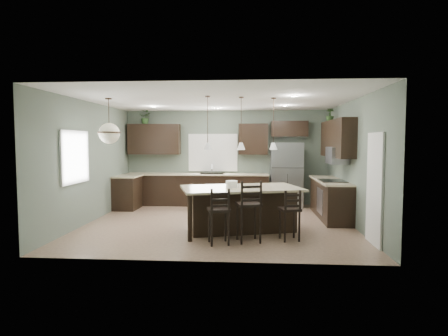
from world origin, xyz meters
TOP-DOWN VIEW (x-y plane):
  - ground at (0.00, 0.00)m, footprint 6.00×6.00m
  - pantry_door at (2.98, -1.55)m, footprint 0.04×0.82m
  - window_back at (-0.40, 2.73)m, footprint 1.35×0.02m
  - window_left at (-2.98, -0.80)m, footprint 0.02×1.10m
  - left_return_cabs at (-2.70, 1.70)m, footprint 0.60×0.90m
  - left_return_countertop at (-2.68, 1.70)m, footprint 0.66×0.96m
  - back_lower_cabs at (-0.85, 2.45)m, footprint 4.20×0.60m
  - back_countertop at (-0.85, 2.43)m, footprint 4.20×0.66m
  - sink_inset at (-0.40, 2.43)m, footprint 0.70×0.45m
  - faucet at (-0.40, 2.40)m, footprint 0.02×0.02m
  - back_upper_left at (-2.15, 2.58)m, footprint 1.55×0.34m
  - back_upper_right at (0.80, 2.58)m, footprint 0.85×0.34m
  - fridge_header at (1.85, 2.58)m, footprint 1.05×0.34m
  - right_lower_cabs at (2.70, 0.87)m, footprint 0.60×2.35m
  - right_countertop at (2.68, 0.87)m, footprint 0.66×2.35m
  - cooktop at (2.68, 0.60)m, footprint 0.58×0.75m
  - wall_oven_front at (2.40, 0.60)m, footprint 0.01×0.72m
  - right_upper_cabs at (2.83, 0.87)m, footprint 0.34×2.35m
  - microwave at (2.78, 0.60)m, footprint 0.40×0.75m
  - refrigerator at (1.76, 2.38)m, footprint 0.90×0.74m
  - kitchen_island at (0.53, -0.68)m, footprint 2.71×1.98m
  - serving_dish at (0.34, -0.74)m, footprint 0.24×0.24m
  - bar_stool_left at (0.16, -1.73)m, footprint 0.47×0.47m
  - bar_stool_center at (0.70, -1.54)m, footprint 0.53×0.53m
  - bar_stool_right at (1.47, -1.38)m, footprint 0.44×0.44m
  - pendant_left at (-0.14, -0.87)m, footprint 0.17×0.17m
  - pendant_center at (0.53, -0.68)m, footprint 0.17×0.17m
  - pendant_right at (1.21, -0.49)m, footprint 0.17×0.17m
  - chandelier at (-2.28, -0.65)m, footprint 0.48×0.48m
  - plant_back_left at (-2.39, 2.55)m, footprint 0.42×0.38m
  - plant_right_wall at (2.80, 1.60)m, footprint 0.21×0.21m
  - room_shell at (0.00, 0.00)m, footprint 6.00×6.00m

SIDE VIEW (x-z plane):
  - ground at x=0.00m, z-range 0.00..0.00m
  - left_return_cabs at x=-2.70m, z-range 0.00..0.90m
  - back_lower_cabs at x=-0.85m, z-range 0.00..0.90m
  - right_lower_cabs at x=2.70m, z-range 0.00..0.90m
  - wall_oven_front at x=2.40m, z-range 0.15..0.75m
  - kitchen_island at x=0.53m, z-range 0.00..0.92m
  - bar_stool_right at x=1.47m, z-range 0.00..0.98m
  - bar_stool_left at x=0.16m, z-range 0.00..1.05m
  - bar_stool_center at x=0.70m, z-range 0.00..1.17m
  - left_return_countertop at x=-2.68m, z-range 0.90..0.94m
  - back_countertop at x=-0.85m, z-range 0.90..0.94m
  - right_countertop at x=2.68m, z-range 0.90..0.94m
  - refrigerator at x=1.76m, z-range 0.00..1.85m
  - sink_inset at x=-0.40m, z-range 0.93..0.94m
  - cooktop at x=2.68m, z-range 0.93..0.95m
  - serving_dish at x=0.34m, z-range 0.92..1.06m
  - pantry_door at x=2.98m, z-range 0.00..2.04m
  - faucet at x=-0.40m, z-range 0.94..1.22m
  - window_back at x=-0.40m, z-range 1.05..2.05m
  - window_left at x=-2.98m, z-range 1.05..2.05m
  - microwave at x=2.78m, z-range 1.35..1.75m
  - room_shell at x=0.00m, z-range -1.30..4.70m
  - back_upper_left at x=-2.15m, z-range 1.50..2.40m
  - back_upper_right at x=0.80m, z-range 1.50..2.40m
  - right_upper_cabs at x=2.83m, z-range 1.50..2.40m
  - fridge_header at x=1.85m, z-range 2.02..2.48m
  - pendant_left at x=-0.14m, z-range 1.70..2.80m
  - pendant_center at x=0.53m, z-range 1.70..2.80m
  - pendant_right at x=1.21m, z-range 1.70..2.80m
  - chandelier at x=-2.28m, z-range 1.83..2.80m
  - plant_right_wall at x=2.80m, z-range 2.40..2.75m
  - plant_back_left at x=-2.39m, z-range 2.40..2.80m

